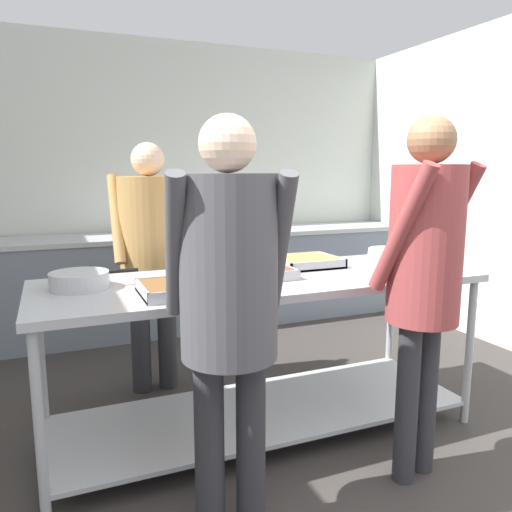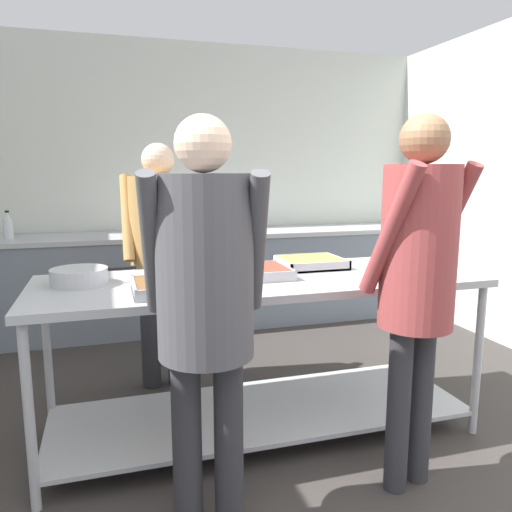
% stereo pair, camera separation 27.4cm
% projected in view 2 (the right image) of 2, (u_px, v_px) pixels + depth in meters
% --- Properties ---
extents(wall_rear, '(4.80, 0.06, 2.65)m').
position_uv_depth(wall_rear, '(191.00, 184.00, 4.89)').
color(wall_rear, silver).
rests_on(wall_rear, ground_plane).
extents(back_counter, '(4.64, 0.65, 0.89)m').
position_uv_depth(back_counter, '(199.00, 279.00, 4.69)').
color(back_counter, slate).
rests_on(back_counter, ground_plane).
extents(serving_counter, '(2.36, 0.82, 0.89)m').
position_uv_depth(serving_counter, '(261.00, 329.00, 2.72)').
color(serving_counter, '#ADAFB5').
rests_on(serving_counter, ground_plane).
extents(sauce_pan, '(0.42, 0.28, 0.08)m').
position_uv_depth(sauce_pan, '(80.00, 276.00, 2.49)').
color(sauce_pan, '#ADAFB5').
rests_on(sauce_pan, serving_counter).
extents(serving_tray_roast, '(0.40, 0.33, 0.05)m').
position_uv_depth(serving_tray_roast, '(177.00, 286.00, 2.36)').
color(serving_tray_roast, '#ADAFB5').
rests_on(serving_tray_roast, serving_counter).
extents(serving_tray_greens, '(0.39, 0.33, 0.05)m').
position_uv_depth(serving_tray_greens, '(252.00, 273.00, 2.67)').
color(serving_tray_greens, '#ADAFB5').
rests_on(serving_tray_greens, serving_counter).
extents(serving_tray_vegetables, '(0.37, 0.33, 0.05)m').
position_uv_depth(serving_tray_vegetables, '(310.00, 263.00, 2.96)').
color(serving_tray_vegetables, '#ADAFB5').
rests_on(serving_tray_vegetables, serving_counter).
extents(broccoli_bowl, '(0.25, 0.25, 0.12)m').
position_uv_depth(broccoli_bowl, '(399.00, 269.00, 2.67)').
color(broccoli_bowl, '#B2B2B7').
rests_on(broccoli_bowl, serving_counter).
extents(plate_stack, '(0.26, 0.26, 0.06)m').
position_uv_depth(plate_stack, '(399.00, 255.00, 3.19)').
color(plate_stack, white).
rests_on(plate_stack, serving_counter).
extents(guest_serving_left, '(0.48, 0.41, 1.69)m').
position_uv_depth(guest_serving_left, '(418.00, 264.00, 2.17)').
color(guest_serving_left, '#2D2D33').
rests_on(guest_serving_left, ground_plane).
extents(guest_serving_right, '(0.51, 0.39, 1.65)m').
position_uv_depth(guest_serving_right, '(205.00, 288.00, 1.88)').
color(guest_serving_right, '#2D2D33').
rests_on(guest_serving_right, ground_plane).
extents(cook_behind_counter, '(0.49, 0.39, 1.63)m').
position_uv_depth(cook_behind_counter, '(160.00, 241.00, 3.27)').
color(cook_behind_counter, '#2D2D33').
rests_on(cook_behind_counter, ground_plane).
extents(water_bottle, '(0.08, 0.08, 0.24)m').
position_uv_depth(water_bottle, '(8.00, 226.00, 4.14)').
color(water_bottle, silver).
rests_on(water_bottle, back_counter).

